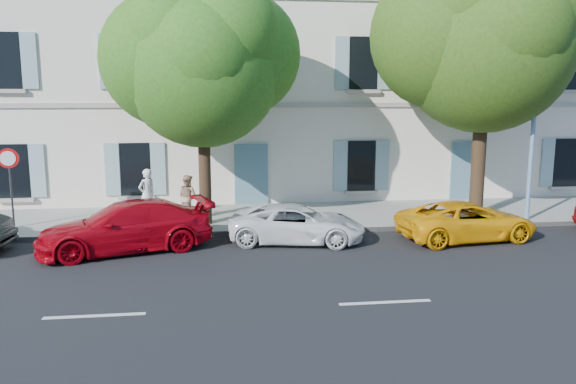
{
  "coord_description": "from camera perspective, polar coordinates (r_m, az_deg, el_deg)",
  "views": [
    {
      "loc": [
        -3.48,
        -15.05,
        4.35
      ],
      "look_at": [
        -1.34,
        2.0,
        1.4
      ],
      "focal_mm": 35.0,
      "sensor_mm": 36.0,
      "label": 1
    }
  ],
  "objects": [
    {
      "name": "ground",
      "position": [
        16.05,
        5.67,
        -6.04
      ],
      "size": [
        90.0,
        90.0,
        0.0
      ],
      "primitive_type": "plane",
      "color": "black"
    },
    {
      "name": "sidewalk",
      "position": [
        20.26,
        2.89,
        -2.45
      ],
      "size": [
        36.0,
        4.5,
        0.15
      ],
      "primitive_type": "cube",
      "color": "#A09E96",
      "rests_on": "ground"
    },
    {
      "name": "kerb",
      "position": [
        18.18,
        4.08,
        -3.86
      ],
      "size": [
        36.0,
        0.16,
        0.16
      ],
      "primitive_type": "cube",
      "color": "#9E998E",
      "rests_on": "ground"
    },
    {
      "name": "building",
      "position": [
        25.54,
        0.69,
        13.45
      ],
      "size": [
        28.0,
        7.0,
        12.0
      ],
      "primitive_type": "cube",
      "color": "silver",
      "rests_on": "ground"
    },
    {
      "name": "car_red_coupe",
      "position": [
        16.53,
        -16.17,
        -3.4
      ],
      "size": [
        5.2,
        3.27,
        1.4
      ],
      "primitive_type": "imported",
      "rotation": [
        0.0,
        0.0,
        5.0
      ],
      "color": "#A70411",
      "rests_on": "ground"
    },
    {
      "name": "car_white_coupe",
      "position": [
        16.84,
        0.94,
        -3.26
      ],
      "size": [
        4.32,
        2.57,
        1.12
      ],
      "primitive_type": "imported",
      "rotation": [
        0.0,
        0.0,
        1.39
      ],
      "color": "white",
      "rests_on": "ground"
    },
    {
      "name": "car_yellow_supercar",
      "position": [
        17.98,
        17.72,
        -2.8
      ],
      "size": [
        4.46,
        2.48,
        1.18
      ],
      "primitive_type": "imported",
      "rotation": [
        0.0,
        0.0,
        1.7
      ],
      "color": "#FFAD0A",
      "rests_on": "ground"
    },
    {
      "name": "tree_left",
      "position": [
        18.49,
        -8.71,
        12.31
      ],
      "size": [
        5.08,
        5.08,
        7.87
      ],
      "color": "#3A2819",
      "rests_on": "sidewalk"
    },
    {
      "name": "tree_right",
      "position": [
        20.78,
        19.38,
        13.86
      ],
      "size": [
        5.95,
        5.95,
        9.17
      ],
      "color": "#3A2819",
      "rests_on": "sidewalk"
    },
    {
      "name": "road_sign",
      "position": [
        19.1,
        -26.44,
        1.8
      ],
      "size": [
        0.61,
        0.12,
        2.63
      ],
      "color": "#383A3D",
      "rests_on": "sidewalk"
    },
    {
      "name": "street_lamp",
      "position": [
        20.44,
        24.1,
        9.33
      ],
      "size": [
        0.28,
        1.64,
        7.68
      ],
      "color": "#7293BF",
      "rests_on": "sidewalk"
    },
    {
      "name": "pedestrian_a",
      "position": [
        19.75,
        -14.13,
        -0.23
      ],
      "size": [
        0.76,
        0.74,
        1.76
      ],
      "primitive_type": "imported",
      "rotation": [
        0.0,
        0.0,
        3.87
      ],
      "color": "white",
      "rests_on": "sidewalk"
    },
    {
      "name": "pedestrian_b",
      "position": [
        19.47,
        -10.15,
        -0.52
      ],
      "size": [
        0.96,
        0.95,
        1.56
      ],
      "primitive_type": "imported",
      "rotation": [
        0.0,
        0.0,
        2.37
      ],
      "color": "tan",
      "rests_on": "sidewalk"
    }
  ]
}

